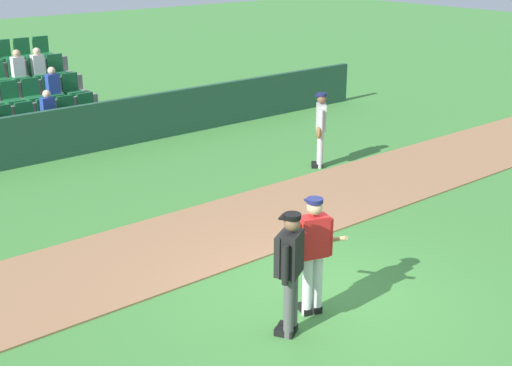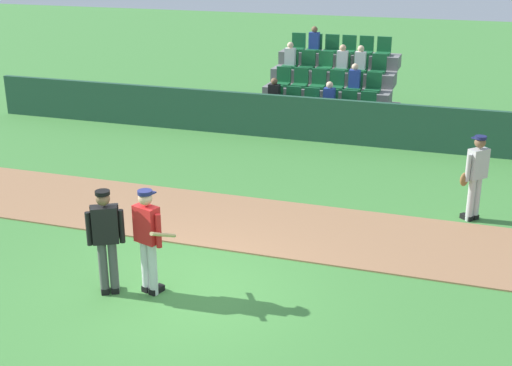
% 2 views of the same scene
% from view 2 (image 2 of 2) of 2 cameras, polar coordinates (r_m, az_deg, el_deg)
% --- Properties ---
extents(ground_plane, '(80.00, 80.00, 0.00)m').
position_cam_2_polar(ground_plane, '(11.37, -6.67, -8.83)').
color(ground_plane, '#42843A').
extents(infield_dirt_path, '(28.00, 2.65, 0.03)m').
position_cam_2_polar(infield_dirt_path, '(13.82, -1.56, -3.20)').
color(infield_dirt_path, '#9E704C').
rests_on(infield_dirt_path, ground).
extents(dugout_fence, '(20.00, 0.16, 1.22)m').
position_cam_2_polar(dugout_fence, '(19.18, 4.61, 5.28)').
color(dugout_fence, '#234C38').
rests_on(dugout_fence, ground).
extents(stadium_bleachers, '(3.90, 3.80, 2.70)m').
position_cam_2_polar(stadium_bleachers, '(21.33, 6.10, 7.11)').
color(stadium_bleachers, slate).
rests_on(stadium_bleachers, ground).
extents(batter_red_jersey, '(0.59, 0.80, 1.76)m').
position_cam_2_polar(batter_red_jersey, '(10.93, -8.93, -4.50)').
color(batter_red_jersey, silver).
rests_on(batter_red_jersey, ground).
extents(umpire_home_plate, '(0.54, 0.45, 1.76)m').
position_cam_2_polar(umpire_home_plate, '(11.05, -12.33, -4.29)').
color(umpire_home_plate, '#4C4C4C').
rests_on(umpire_home_plate, ground).
extents(runner_grey_jersey, '(0.55, 0.51, 1.76)m').
position_cam_2_polar(runner_grey_jersey, '(14.27, 17.74, 0.64)').
color(runner_grey_jersey, '#B2B2B2').
rests_on(runner_grey_jersey, ground).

